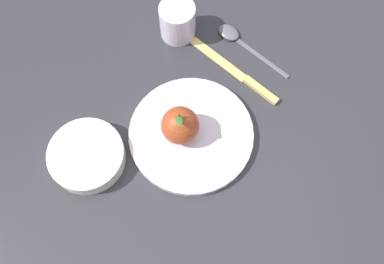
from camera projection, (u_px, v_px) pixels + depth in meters
ground_plane at (200, 130)px, 0.78m from camera, size 2.40×2.40×0.00m
dinner_plate at (192, 134)px, 0.77m from camera, size 0.23×0.23×0.02m
apple at (181, 125)px, 0.73m from camera, size 0.07×0.07×0.08m
side_bowl at (87, 155)px, 0.74m from camera, size 0.14×0.14×0.03m
cup at (178, 20)px, 0.83m from camera, size 0.07×0.07×0.08m
knife at (242, 76)px, 0.82m from camera, size 0.15×0.18×0.01m
spoon at (237, 38)px, 0.86m from camera, size 0.13×0.15×0.01m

